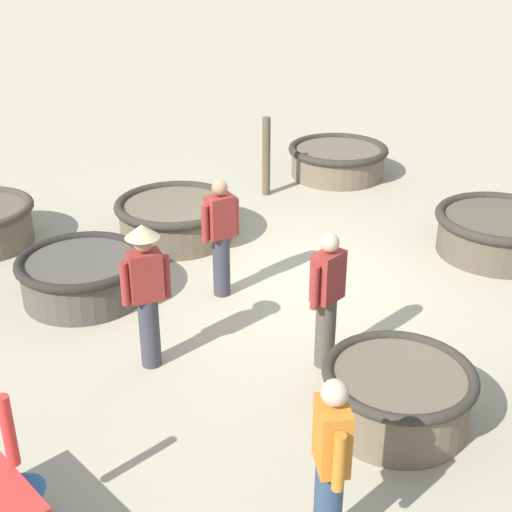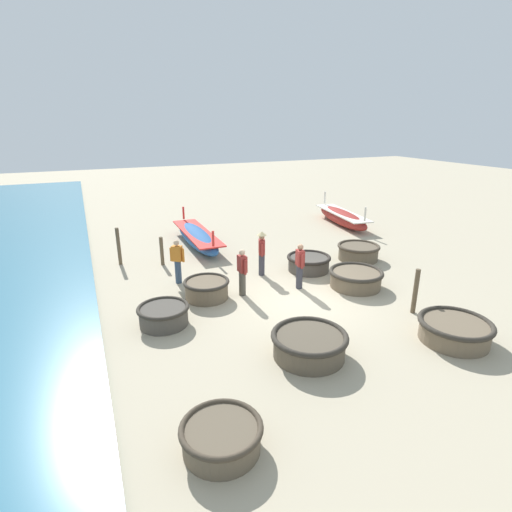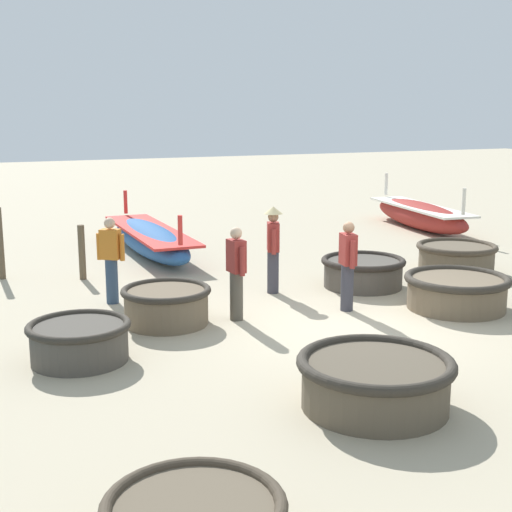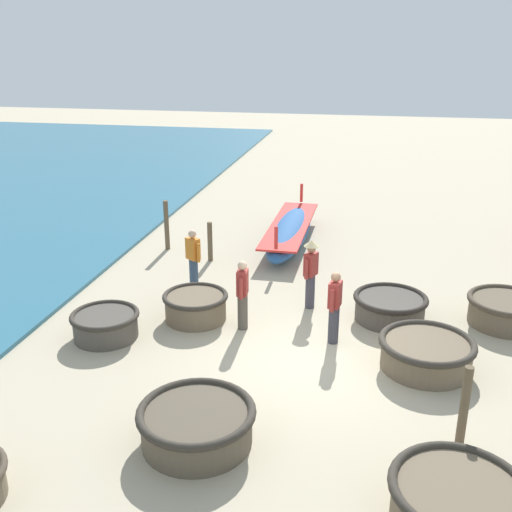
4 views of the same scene
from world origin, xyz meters
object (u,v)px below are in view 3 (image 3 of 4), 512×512
coracle_tilted (79,340)px  long_boat_blue_hull (420,215)px  coracle_beside_post (166,304)px  fisherman_hauling (348,264)px  fisherman_with_hat (236,271)px  coracle_upturned (456,257)px  coracle_far_right (457,290)px  coracle_weathered (375,380)px  fisherman_standing_right (273,244)px  fisherman_by_coracle (111,258)px  long_boat_red_hull (150,239)px  mooring_post_shoreline (0,243)px  coracle_front_right (363,271)px  mooring_post_mid_beach (82,252)px

coracle_tilted → long_boat_blue_hull: 13.40m
coracle_beside_post → fisherman_hauling: 3.20m
fisherman_with_hat → coracle_upturned: bearing=13.6°
coracle_far_right → fisherman_with_hat: fisherman_with_hat is taller
coracle_tilted → coracle_weathered: 4.18m
coracle_far_right → fisherman_standing_right: bearing=137.4°
fisherman_by_coracle → fisherman_hauling: bearing=-30.0°
coracle_beside_post → long_boat_red_hull: bearing=77.3°
coracle_weathered → fisherman_with_hat: (-0.15, 3.96, 0.50)m
coracle_far_right → fisherman_standing_right: (-2.50, 2.29, 0.63)m
fisherman_standing_right → fisherman_by_coracle: 3.02m
fisherman_with_hat → mooring_post_shoreline: 5.75m
coracle_front_right → long_boat_red_hull: long_boat_red_hull is taller
fisherman_standing_right → fisherman_by_coracle: bearing=170.6°
coracle_far_right → mooring_post_shoreline: (-7.16, 5.59, 0.42)m
coracle_beside_post → fisherman_by_coracle: (-0.53, 1.62, 0.50)m
fisherman_by_coracle → long_boat_blue_hull: bearing=24.3°
coracle_upturned → mooring_post_shoreline: 9.60m
fisherman_by_coracle → mooring_post_mid_beach: bearing=94.3°
coracle_upturned → long_boat_blue_hull: (2.77, 5.07, 0.07)m
fisherman_hauling → fisherman_standing_right: fisherman_standing_right is taller
fisherman_standing_right → coracle_tilted: bearing=-150.1°
mooring_post_mid_beach → long_boat_blue_hull: bearing=13.6°
coracle_front_right → coracle_weathered: 5.87m
fisherman_by_coracle → fisherman_with_hat: 2.50m
coracle_front_right → mooring_post_mid_beach: bearing=150.1°
coracle_beside_post → coracle_front_right: 4.36m
long_boat_red_hull → fisherman_by_coracle: bearing=-114.0°
coracle_beside_post → coracle_weathered: bearing=-73.0°
fisherman_by_coracle → coracle_beside_post: bearing=-71.8°
fisherman_hauling → mooring_post_mid_beach: 5.67m
coracle_weathered → fisherman_by_coracle: size_ratio=1.19×
coracle_front_right → mooring_post_shoreline: (-6.50, 3.57, 0.43)m
long_boat_red_hull → coracle_weathered: bearing=-90.0°
fisherman_standing_right → coracle_front_right: bearing=-8.7°
coracle_far_right → mooring_post_shoreline: mooring_post_shoreline is taller
coracle_front_right → long_boat_red_hull: 5.73m
coracle_upturned → fisherman_by_coracle: size_ratio=1.09×
long_boat_blue_hull → coracle_beside_post: bearing=-147.1°
fisherman_with_hat → fisherman_standing_right: bearing=46.3°
fisherman_by_coracle → mooring_post_shoreline: size_ratio=1.05×
coracle_beside_post → fisherman_with_hat: (1.14, -0.24, 0.50)m
fisherman_standing_right → coracle_far_right: bearing=-42.6°
coracle_weathered → fisherman_standing_right: fisherman_standing_right is taller
coracle_upturned → fisherman_with_hat: size_ratio=1.09×
coracle_front_right → fisherman_by_coracle: (-4.81, 0.78, 0.52)m
mooring_post_mid_beach → fisherman_hauling: bearing=-47.8°
long_boat_red_hull → long_boat_blue_hull: size_ratio=1.08×
coracle_tilted → fisherman_with_hat: size_ratio=0.92×
coracle_tilted → mooring_post_shoreline: (-0.60, 5.63, 0.44)m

